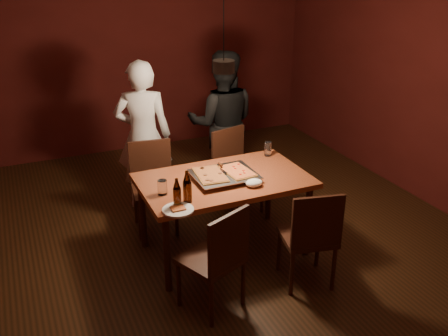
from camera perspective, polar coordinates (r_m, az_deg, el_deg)
name	(u,v)px	position (r m, az deg, el deg)	size (l,w,h in m)	color
room_shell	(224,108)	(4.22, -0.04, 6.87)	(6.00, 6.00, 6.00)	#381D0F
dining_table	(224,186)	(4.48, 0.00, -2.04)	(1.50, 0.90, 0.75)	#9D4827
chair_far_left	(153,178)	(5.02, -8.17, -1.09)	(0.47, 0.47, 0.49)	#38190F
chair_far_right	(234,163)	(5.32, 1.15, 0.59)	(0.51, 0.51, 0.49)	#38190F
chair_near_left	(219,252)	(3.80, -0.62, -9.55)	(0.55, 0.55, 0.49)	#38190F
chair_near_right	(312,230)	(4.13, 9.97, -7.04)	(0.50, 0.50, 0.49)	#38190F
pizza_tray	(224,176)	(4.43, 0.03, -0.93)	(0.55, 0.45, 0.05)	silver
pizza_meat	(210,175)	(4.38, -1.57, -0.76)	(0.24, 0.38, 0.02)	maroon
pizza_cheese	(237,171)	(4.46, 1.54, -0.33)	(0.22, 0.35, 0.02)	gold
spatula	(224,171)	(4.44, -0.05, -0.33)	(0.09, 0.24, 0.04)	silver
beer_bottle_a	(177,193)	(3.94, -5.39, -2.82)	(0.06, 0.06, 0.24)	black
beer_bottle_b	(187,187)	(3.99, -4.22, -2.15)	(0.07, 0.07, 0.27)	black
water_glass_left	(162,187)	(4.17, -7.05, -2.21)	(0.08, 0.08, 0.13)	silver
water_glass_right	(268,149)	(4.93, 5.04, 2.18)	(0.07, 0.07, 0.14)	silver
plate_slice	(178,210)	(3.92, -5.28, -4.77)	(0.25, 0.25, 0.03)	white
napkin	(254,183)	(4.29, 3.46, -1.71)	(0.15, 0.12, 0.06)	white
diner_white	(143,136)	(5.37, -9.21, 3.64)	(0.59, 0.39, 1.62)	white
diner_dark	(222,123)	(5.67, -0.20, 5.14)	(0.80, 0.62, 1.64)	black
pendant_lamp	(224,65)	(4.13, -0.04, 11.67)	(0.18, 0.18, 1.10)	black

